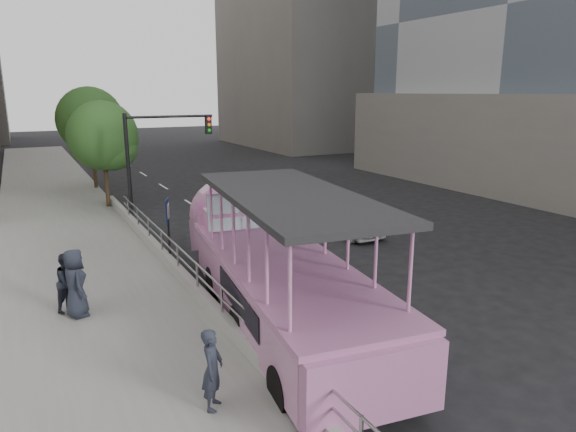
% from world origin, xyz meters
% --- Properties ---
extents(ground, '(160.00, 160.00, 0.00)m').
position_xyz_m(ground, '(0.00, 0.00, 0.00)').
color(ground, black).
extents(sidewalk, '(5.50, 80.00, 0.30)m').
position_xyz_m(sidewalk, '(-5.75, 10.00, 0.15)').
color(sidewalk, gray).
rests_on(sidewalk, ground).
extents(kerb_wall, '(0.24, 30.00, 0.36)m').
position_xyz_m(kerb_wall, '(-3.12, 2.00, 0.48)').
color(kerb_wall, '#A7A6A1').
rests_on(kerb_wall, sidewalk).
extents(guardrail, '(0.07, 22.00, 0.71)m').
position_xyz_m(guardrail, '(-3.12, 2.00, 1.14)').
color(guardrail, '#9D9DA2').
rests_on(guardrail, kerb_wall).
extents(duck_boat, '(4.19, 11.68, 3.79)m').
position_xyz_m(duck_boat, '(-1.46, 0.58, 1.41)').
color(duck_boat, black).
rests_on(duck_boat, ground).
extents(car, '(2.06, 4.31, 1.42)m').
position_xyz_m(car, '(5.12, 6.75, 0.71)').
color(car, white).
rests_on(car, ground).
extents(pedestrian_near, '(0.65, 0.70, 1.60)m').
position_xyz_m(pedestrian_near, '(-4.52, -3.24, 1.10)').
color(pedestrian_near, '#252A37').
rests_on(pedestrian_near, sidewalk).
extents(pedestrian_mid, '(0.99, 0.99, 1.62)m').
position_xyz_m(pedestrian_mid, '(-6.47, 2.85, 1.11)').
color(pedestrian_mid, '#252A37').
rests_on(pedestrian_mid, sidewalk).
extents(pedestrian_far, '(0.73, 0.99, 1.85)m').
position_xyz_m(pedestrian_far, '(-6.33, 2.33, 1.23)').
color(pedestrian_far, '#252A37').
rests_on(pedestrian_far, sidewalk).
extents(parking_sign, '(0.25, 0.55, 2.59)m').
position_xyz_m(parking_sign, '(-3.00, 5.45, 1.64)').
color(parking_sign, black).
rests_on(parking_sign, ground).
extents(traffic_signal, '(4.20, 0.32, 5.20)m').
position_xyz_m(traffic_signal, '(-1.70, 12.50, 3.50)').
color(traffic_signal, black).
rests_on(traffic_signal, ground).
extents(street_tree_near, '(3.52, 3.52, 5.72)m').
position_xyz_m(street_tree_near, '(-3.30, 15.93, 3.82)').
color(street_tree_near, '#312216').
rests_on(street_tree_near, ground).
extents(street_tree_far, '(3.97, 3.97, 6.45)m').
position_xyz_m(street_tree_far, '(-3.10, 21.93, 4.31)').
color(street_tree_far, '#312216').
rests_on(street_tree_far, ground).
extents(midrise_stone_a, '(20.00, 20.00, 32.00)m').
position_xyz_m(midrise_stone_a, '(26.00, 42.00, 16.00)').
color(midrise_stone_a, gray).
rests_on(midrise_stone_a, ground).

